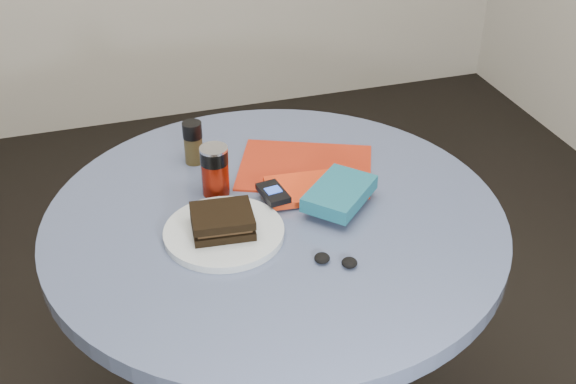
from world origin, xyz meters
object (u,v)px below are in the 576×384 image
object	(u,v)px
pepper_grinder	(193,142)
mp3_player	(273,193)
soda_can	(215,170)
headphones	(336,260)
red_book	(308,189)
novel	(340,193)
magazine	(305,167)
plate	(224,232)
table	(276,272)
sandwich	(222,221)

from	to	relation	value
pepper_grinder	mp3_player	bearing A→B (deg)	-60.07
soda_can	headphones	size ratio (longest dim) A/B	1.30
red_book	novel	distance (m)	0.09
pepper_grinder	magazine	distance (m)	0.27
mp3_player	headphones	xyz separation A→B (m)	(0.06, -0.24, -0.02)
plate	mp3_player	world-z (taller)	mp3_player
red_book	headphones	distance (m)	0.26
mp3_player	plate	bearing A→B (deg)	-147.32
table	pepper_grinder	size ratio (longest dim) A/B	9.40
sandwich	soda_can	distance (m)	0.17
magazine	mp3_player	world-z (taller)	mp3_player
soda_can	mp3_player	size ratio (longest dim) A/B	1.27
magazine	red_book	bearing A→B (deg)	-82.44
headphones	mp3_player	bearing A→B (deg)	103.48
soda_can	mp3_player	bearing A→B (deg)	-35.64
table	red_book	xyz separation A→B (m)	(0.09, 0.05, 0.18)
pepper_grinder	mp3_player	world-z (taller)	pepper_grinder
soda_can	novel	size ratio (longest dim) A/B	0.70
pepper_grinder	novel	bearing A→B (deg)	-47.19
pepper_grinder	novel	xyz separation A→B (m)	(0.27, -0.29, -0.02)
novel	headphones	world-z (taller)	novel
sandwich	headphones	bearing A→B (deg)	-39.25
pepper_grinder	red_book	distance (m)	0.31
sandwich	novel	xyz separation A→B (m)	(0.27, 0.03, -0.00)
plate	sandwich	world-z (taller)	sandwich
table	magazine	distance (m)	0.26
soda_can	mp3_player	xyz separation A→B (m)	(0.11, -0.08, -0.03)
red_book	sandwich	bearing A→B (deg)	-150.31
table	novel	size ratio (longest dim) A/B	5.98
table	pepper_grinder	bearing A→B (deg)	114.85
soda_can	novel	bearing A→B (deg)	-29.31
table	novel	distance (m)	0.25
table	pepper_grinder	world-z (taller)	pepper_grinder
pepper_grinder	headphones	bearing A→B (deg)	-68.02
plate	magazine	xyz separation A→B (m)	(0.25, 0.20, -0.01)
red_book	novel	bearing A→B (deg)	-51.41
table	red_book	size ratio (longest dim) A/B	5.51
table	mp3_player	world-z (taller)	mp3_player
table	sandwich	distance (m)	0.24
magazine	red_book	world-z (taller)	red_book
magazine	red_book	distance (m)	0.11
plate	headphones	distance (m)	0.24
table	soda_can	bearing A→B (deg)	131.13
headphones	pepper_grinder	bearing A→B (deg)	111.98
red_book	mp3_player	bearing A→B (deg)	-164.63
pepper_grinder	novel	distance (m)	0.39
magazine	plate	bearing A→B (deg)	-116.96
plate	headphones	bearing A→B (deg)	-39.63
pepper_grinder	sandwich	bearing A→B (deg)	-90.25
plate	red_book	bearing A→B (deg)	24.72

